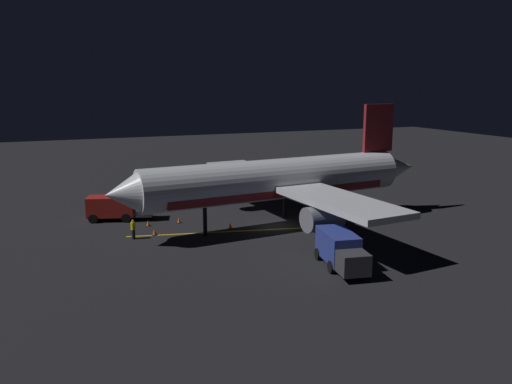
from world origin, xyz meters
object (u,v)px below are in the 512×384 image
ground_crew_worker (133,229)px  traffic_cone_near_left (179,220)px  traffic_cone_far (230,226)px  traffic_cone_near_right (154,232)px  traffic_cone_under_wing (148,223)px  catering_truck (340,251)px  baggage_truck (117,208)px  airliner (281,181)px

ground_crew_worker → traffic_cone_near_left: ground_crew_worker is taller
traffic_cone_near_left → traffic_cone_far: size_ratio=1.00×
traffic_cone_near_right → traffic_cone_under_wing: bearing=-0.6°
traffic_cone_near_right → traffic_cone_far: 7.05m
catering_truck → traffic_cone_far: 13.62m
traffic_cone_far → ground_crew_worker: bearing=89.6°
traffic_cone_near_left → traffic_cone_near_right: size_ratio=1.00×
baggage_truck → traffic_cone_under_wing: size_ratio=12.02×
traffic_cone_near_right → traffic_cone_under_wing: same height
traffic_cone_under_wing → traffic_cone_near_left: bearing=-90.2°
traffic_cone_under_wing → traffic_cone_far: 7.95m
traffic_cone_near_left → traffic_cone_far: (-3.77, -4.00, 0.00)m
traffic_cone_near_left → airliner: bearing=-117.9°
airliner → traffic_cone_under_wing: size_ratio=59.80×
airliner → traffic_cone_near_left: 10.75m
airliner → baggage_truck: (7.99, 14.15, -3.11)m
airliner → traffic_cone_far: airliner is taller
baggage_truck → airliner: bearing=-119.5°
baggage_truck → ground_crew_worker: 7.08m
catering_truck → traffic_cone_far: bearing=17.0°
baggage_truck → traffic_cone_under_wing: (-3.34, -2.38, -1.01)m
baggage_truck → ground_crew_worker: baggage_truck is taller
traffic_cone_under_wing → airliner: bearing=-111.6°
airliner → traffic_cone_near_left: airliner is taller
traffic_cone_under_wing → traffic_cone_far: (-3.78, -6.99, 0.00)m
airliner → ground_crew_worker: bearing=86.1°
catering_truck → traffic_cone_under_wing: size_ratio=11.42×
catering_truck → traffic_cone_near_left: catering_truck is taller
airliner → traffic_cone_far: bearing=79.7°
ground_crew_worker → traffic_cone_under_wing: 4.26m
airliner → traffic_cone_near_right: 12.59m
ground_crew_worker → traffic_cone_near_right: size_ratio=3.16×
catering_truck → traffic_cone_under_wing: 20.06m
ground_crew_worker → traffic_cone_near_left: (3.71, -4.97, -0.64)m
catering_truck → airliner: bearing=-3.9°
baggage_truck → traffic_cone_under_wing: bearing=-144.6°
traffic_cone_far → traffic_cone_near_right: bearing=85.2°
catering_truck → traffic_cone_near_right: 17.50m
airliner → traffic_cone_under_wing: bearing=68.4°
ground_crew_worker → traffic_cone_near_left: bearing=-53.2°
baggage_truck → traffic_cone_near_left: baggage_truck is taller
airliner → catering_truck: (-12.12, 0.82, -3.05)m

